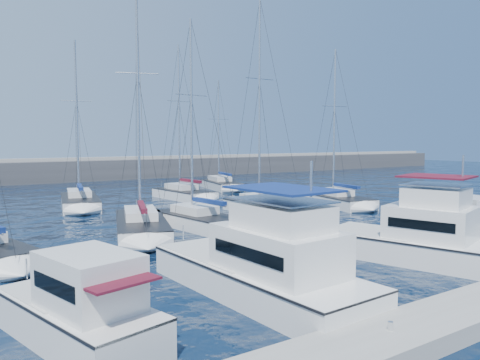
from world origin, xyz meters
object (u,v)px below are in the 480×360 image
sailboat_back_c (221,185)px  sailboat_back_b (184,194)px  motor_yacht_port_inner (264,268)px  motor_yacht_stbd_outer (458,227)px  motor_yacht_port_outer (81,312)px  sailboat_mid_d (265,207)px  sailboat_mid_c (198,220)px  sailboat_mid_e (338,200)px  sailboat_back_a (80,201)px  sailboat_mid_b (141,225)px  motor_yacht_stbd_inner (418,238)px

sailboat_back_c → sailboat_back_b: bearing=-130.2°
motor_yacht_port_inner → motor_yacht_stbd_outer: motor_yacht_port_inner is taller
motor_yacht_port_outer → sailboat_mid_d: bearing=27.5°
motor_yacht_port_outer → sailboat_mid_c: size_ratio=0.46×
sailboat_mid_e → sailboat_mid_d: bearing=-170.5°
motor_yacht_port_inner → sailboat_mid_d: 20.53m
motor_yacht_stbd_outer → sailboat_mid_d: 15.30m
sailboat_back_b → sailboat_back_c: 10.73m
sailboat_mid_c → sailboat_back_a: (-4.05, 14.78, -0.01)m
sailboat_mid_b → sailboat_mid_d: 11.70m
sailboat_mid_b → sailboat_back_b: (10.44, 14.58, 0.01)m
motor_yacht_stbd_outer → sailboat_mid_e: (5.39, 14.93, -0.42)m
motor_yacht_stbd_inner → sailboat_mid_d: size_ratio=0.51×
motor_yacht_port_outer → sailboat_mid_c: 18.40m
sailboat_mid_c → sailboat_mid_e: size_ratio=1.00×
motor_yacht_port_inner → sailboat_back_a: bearing=85.5°
sailboat_back_b → motor_yacht_stbd_outer: bearing=-87.2°
sailboat_back_a → motor_yacht_stbd_inner: bearing=-60.6°
motor_yacht_port_outer → motor_yacht_port_inner: bearing=-11.5°
sailboat_mid_e → sailboat_back_c: bearing=102.6°
motor_yacht_port_outer → sailboat_mid_c: bearing=37.1°
motor_yacht_port_inner → sailboat_mid_b: (0.78, 14.31, -0.60)m
sailboat_mid_c → sailboat_mid_d: bearing=10.3°
sailboat_back_a → sailboat_back_b: (10.49, 0.12, 0.02)m
motor_yacht_stbd_inner → sailboat_mid_c: sailboat_mid_c is taller
motor_yacht_stbd_outer → sailboat_mid_e: sailboat_mid_e is taller
motor_yacht_port_inner → sailboat_back_a: size_ratio=0.69×
motor_yacht_stbd_inner → motor_yacht_stbd_outer: 5.61m
sailboat_mid_c → sailboat_back_a: bearing=97.5°
sailboat_back_a → sailboat_mid_b: bearing=-77.8°
motor_yacht_stbd_outer → sailboat_back_c: size_ratio=0.48×
sailboat_mid_c → motor_yacht_stbd_outer: bearing=-58.3°
motor_yacht_port_inner → sailboat_back_c: (19.70, 35.47, -0.63)m
sailboat_back_a → sailboat_back_b: 10.49m
motor_yacht_stbd_inner → sailboat_mid_b: size_ratio=0.54×
motor_yacht_port_outer → sailboat_back_b: 34.30m
motor_yacht_port_inner → sailboat_mid_c: size_ratio=0.72×
sailboat_mid_b → sailboat_back_b: 17.93m
sailboat_back_c → motor_yacht_port_outer: bearing=-114.7°
motor_yacht_port_inner → sailboat_back_b: 31.00m
motor_yacht_port_inner → motor_yacht_stbd_inner: same height
motor_yacht_port_inner → sailboat_back_b: size_ratio=0.65×
motor_yacht_stbd_inner → sailboat_mid_c: bearing=92.8°
sailboat_mid_b → sailboat_back_c: 28.39m
sailboat_mid_c → sailboat_back_c: size_ratio=1.05×
motor_yacht_stbd_inner → sailboat_back_c: bearing=57.4°
sailboat_mid_b → sailboat_back_b: sailboat_mid_b is taller
sailboat_mid_d → sailboat_back_b: bearing=95.1°
sailboat_back_c → sailboat_mid_e: bearing=-75.6°
motor_yacht_stbd_inner → sailboat_back_a: size_ratio=0.59×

